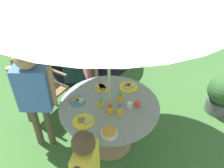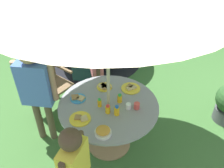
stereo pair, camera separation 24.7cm
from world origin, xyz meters
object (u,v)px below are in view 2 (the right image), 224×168
object	(u,v)px
garden_table	(109,115)
cup_far	(137,106)
juice_bottle_center_back	(120,98)
wooden_chair	(45,78)
plate_near_left	(104,87)
child_in_yellow_shirt	(74,163)
dome_tent	(93,22)
plate_front_edge	(80,119)
juice_bottle_far_right	(117,111)
plate_near_right	(131,88)
snack_bowl	(103,132)
child_in_blue_shirt	(36,83)
child_in_pink_shirt	(96,63)
cup_near	(128,106)
juice_bottle_far_left	(108,109)
plate_mid_left	(78,98)
juice_bottle_center_front	(100,103)

from	to	relation	value
garden_table	cup_far	world-z (taller)	cup_far
juice_bottle_center_back	wooden_chair	bearing A→B (deg)	150.42
plate_near_left	child_in_yellow_shirt	bearing A→B (deg)	-99.61
juice_bottle_center_back	garden_table	bearing A→B (deg)	-159.65
child_in_yellow_shirt	plate_near_left	distance (m)	1.15
dome_tent	plate_front_edge	distance (m)	2.45
plate_front_edge	cup_far	distance (m)	0.64
garden_table	juice_bottle_far_right	world-z (taller)	juice_bottle_far_right
plate_near_right	snack_bowl	bearing A→B (deg)	-111.46
garden_table	juice_bottle_far_right	size ratio (longest dim) A/B	9.48
child_in_yellow_shirt	snack_bowl	xyz separation A→B (m)	(0.23, 0.37, -0.00)
garden_table	cup_far	distance (m)	0.39
garden_table	snack_bowl	distance (m)	0.50
child_in_blue_shirt	plate_near_right	world-z (taller)	child_in_blue_shirt
wooden_chair	juice_bottle_center_back	xyz separation A→B (m)	(1.06, -0.60, 0.17)
dome_tent	child_in_pink_shirt	bearing A→B (deg)	-78.63
snack_bowl	cup_far	xyz separation A→B (m)	(0.35, 0.39, 0.00)
child_in_pink_shirt	cup_near	world-z (taller)	child_in_pink_shirt
juice_bottle_far_left	child_in_yellow_shirt	bearing A→B (deg)	-110.95
juice_bottle_far_right	juice_bottle_center_back	bearing A→B (deg)	82.19
garden_table	plate_mid_left	size ratio (longest dim) A/B	6.27
juice_bottle_far_right	cup_near	xyz separation A→B (m)	(0.13, 0.10, -0.02)
wooden_chair	cup_far	xyz separation A→B (m)	(1.26, -0.70, 0.15)
juice_bottle_far_left	juice_bottle_center_front	distance (m)	0.14
juice_bottle_far_left	cup_far	xyz separation A→B (m)	(0.32, 0.08, -0.01)
child_in_yellow_shirt	snack_bowl	distance (m)	0.43
child_in_pink_shirt	juice_bottle_far_right	bearing A→B (deg)	2.94
child_in_yellow_shirt	cup_far	world-z (taller)	child_in_yellow_shirt
child_in_blue_shirt	plate_near_right	xyz separation A→B (m)	(1.10, 0.22, -0.21)
juice_bottle_center_front	plate_near_right	bearing A→B (deg)	42.89
child_in_blue_shirt	juice_bottle_center_front	world-z (taller)	child_in_blue_shirt
garden_table	cup_near	size ratio (longest dim) A/B	17.34
juice_bottle_far_right	child_in_yellow_shirt	bearing A→B (deg)	-118.64
juice_bottle_far_left	snack_bowl	bearing A→B (deg)	-96.06
plate_mid_left	juice_bottle_far_right	bearing A→B (deg)	-27.46
plate_mid_left	cup_far	size ratio (longest dim) A/B	2.56
juice_bottle_center_front	garden_table	bearing A→B (deg)	19.93
child_in_blue_shirt	snack_bowl	xyz separation A→B (m)	(0.80, -0.53, -0.19)
dome_tent	child_in_yellow_shirt	distance (m)	3.02
plate_near_left	juice_bottle_center_back	bearing A→B (deg)	-53.57
plate_front_edge	cup_near	distance (m)	0.55
wooden_chair	plate_near_left	distance (m)	0.94
dome_tent	plate_front_edge	xyz separation A→B (m)	(0.11, -2.45, -0.08)
garden_table	child_in_yellow_shirt	size ratio (longest dim) A/B	1.02
garden_table	cup_far	xyz separation A→B (m)	(0.32, -0.05, 0.22)
child_in_yellow_shirt	juice_bottle_center_front	distance (m)	0.80
plate_near_right	plate_near_left	bearing A→B (deg)	178.20
plate_near_right	juice_bottle_center_back	xyz separation A→B (m)	(-0.14, -0.25, 0.04)
dome_tent	plate_near_left	xyz separation A→B (m)	(0.33, -1.88, -0.07)
plate_front_edge	cup_near	size ratio (longest dim) A/B	3.45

